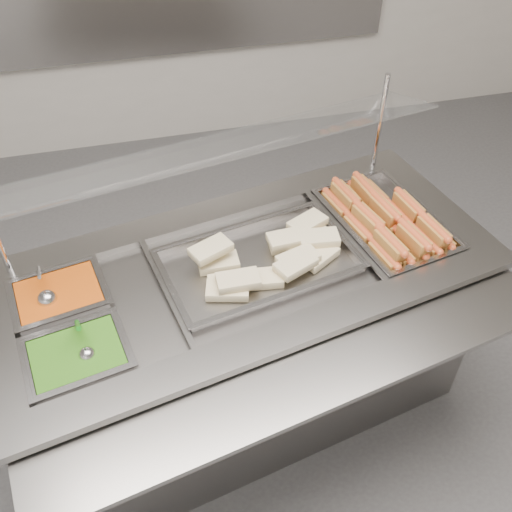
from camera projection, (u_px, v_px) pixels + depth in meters
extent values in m
plane|color=#4C4C4F|center=(237.00, 483.00, 2.12)|extent=(6.00, 6.00, 0.00)
cube|color=slate|center=(245.00, 343.00, 2.12)|extent=(1.68, 0.95, 0.77)
cube|color=gray|center=(288.00, 334.00, 1.65)|extent=(1.65, 0.43, 0.03)
cube|color=gray|center=(209.00, 213.00, 2.05)|extent=(1.65, 0.43, 0.03)
cube|color=gray|center=(435.00, 205.00, 2.09)|extent=(0.21, 0.51, 0.03)
cube|color=black|center=(244.00, 288.00, 1.92)|extent=(1.50, 0.77, 0.02)
cube|color=gray|center=(344.00, 232.00, 1.96)|extent=(0.11, 0.50, 0.01)
cube|color=gray|center=(166.00, 290.00, 1.76)|extent=(0.11, 0.50, 0.01)
cube|color=gray|center=(311.00, 378.00, 1.57)|extent=(1.60, 0.52, 0.02)
cylinder|color=slate|center=(47.00, 452.00, 1.44)|extent=(0.06, 0.23, 0.02)
cylinder|color=slate|center=(482.00, 282.00, 1.88)|extent=(0.06, 0.23, 0.02)
cylinder|color=silver|center=(380.00, 123.00, 2.11)|extent=(0.02, 0.02, 0.39)
cube|color=silver|center=(218.00, 148.00, 1.73)|extent=(1.47, 0.53, 0.08)
cube|color=#C3470A|center=(61.00, 300.00, 1.77)|extent=(0.28, 0.24, 0.08)
cube|color=#21620F|center=(79.00, 361.00, 1.60)|extent=(0.28, 0.24, 0.08)
cube|color=#90591E|center=(384.00, 257.00, 1.89)|extent=(0.07, 0.14, 0.05)
cylinder|color=#CF4D25|center=(385.00, 253.00, 1.87)|extent=(0.05, 0.15, 0.03)
cube|color=#90591E|center=(359.00, 230.00, 1.99)|extent=(0.07, 0.14, 0.05)
cylinder|color=#CF4D25|center=(359.00, 226.00, 1.98)|extent=(0.06, 0.15, 0.03)
cube|color=#90591E|center=(336.00, 206.00, 2.09)|extent=(0.07, 0.14, 0.05)
cylinder|color=#CF4D25|center=(336.00, 202.00, 2.08)|extent=(0.06, 0.15, 0.03)
cube|color=#90591E|center=(397.00, 253.00, 1.90)|extent=(0.07, 0.14, 0.05)
cylinder|color=#CF4D25|center=(398.00, 249.00, 1.89)|extent=(0.05, 0.15, 0.03)
cube|color=#90591E|center=(372.00, 226.00, 2.01)|extent=(0.07, 0.14, 0.05)
cylinder|color=#CF4D25|center=(372.00, 222.00, 1.99)|extent=(0.06, 0.15, 0.03)
cube|color=#90591E|center=(348.00, 202.00, 2.11)|extent=(0.07, 0.14, 0.05)
cylinder|color=#CF4D25|center=(349.00, 198.00, 2.09)|extent=(0.06, 0.15, 0.03)
cube|color=#90591E|center=(411.00, 248.00, 1.92)|extent=(0.07, 0.14, 0.05)
cylinder|color=#CF4D25|center=(412.00, 244.00, 1.91)|extent=(0.06, 0.15, 0.03)
cube|color=#90591E|center=(385.00, 222.00, 2.02)|extent=(0.07, 0.14, 0.05)
cylinder|color=#CF4D25|center=(386.00, 218.00, 2.01)|extent=(0.05, 0.15, 0.03)
cube|color=#90591E|center=(361.00, 198.00, 2.13)|extent=(0.07, 0.14, 0.05)
cylinder|color=#CF4D25|center=(362.00, 194.00, 2.11)|extent=(0.06, 0.15, 0.03)
cube|color=#90591E|center=(424.00, 244.00, 1.94)|extent=(0.07, 0.14, 0.05)
cylinder|color=#CF4D25|center=(425.00, 239.00, 1.93)|extent=(0.06, 0.15, 0.03)
cube|color=#90591E|center=(398.00, 218.00, 2.04)|extent=(0.07, 0.14, 0.05)
cylinder|color=#CF4D25|center=(399.00, 213.00, 2.03)|extent=(0.05, 0.15, 0.03)
cube|color=#90591E|center=(373.00, 194.00, 2.14)|extent=(0.07, 0.14, 0.05)
cylinder|color=#CF4D25|center=(374.00, 190.00, 2.13)|extent=(0.05, 0.15, 0.03)
cube|color=#90591E|center=(437.00, 239.00, 1.95)|extent=(0.07, 0.14, 0.05)
cylinder|color=#CF4D25|center=(438.00, 235.00, 1.94)|extent=(0.05, 0.15, 0.03)
cube|color=#90591E|center=(390.00, 245.00, 1.87)|extent=(0.07, 0.14, 0.05)
cylinder|color=#CF4D25|center=(391.00, 240.00, 1.85)|extent=(0.06, 0.15, 0.03)
cube|color=#90591E|center=(368.00, 219.00, 1.96)|extent=(0.08, 0.14, 0.05)
cylinder|color=#CF4D25|center=(368.00, 214.00, 1.95)|extent=(0.06, 0.15, 0.03)
cube|color=#90591E|center=(345.00, 195.00, 2.06)|extent=(0.07, 0.14, 0.05)
cylinder|color=#CF4D25|center=(346.00, 191.00, 2.05)|extent=(0.05, 0.15, 0.03)
cube|color=#90591E|center=(414.00, 239.00, 1.89)|extent=(0.07, 0.14, 0.05)
cylinder|color=#CF4D25|center=(415.00, 234.00, 1.87)|extent=(0.06, 0.15, 0.03)
cube|color=#90591E|center=(385.00, 211.00, 2.00)|extent=(0.07, 0.14, 0.05)
cylinder|color=#CF4D25|center=(386.00, 206.00, 1.98)|extent=(0.05, 0.15, 0.03)
cube|color=#90591E|center=(365.00, 190.00, 2.09)|extent=(0.06, 0.14, 0.05)
cylinder|color=#CF4D25|center=(366.00, 185.00, 2.07)|extent=(0.05, 0.15, 0.03)
cube|color=#90591E|center=(433.00, 231.00, 1.92)|extent=(0.07, 0.14, 0.05)
cylinder|color=#CF4D25|center=(435.00, 227.00, 1.90)|extent=(0.05, 0.15, 0.03)
cube|color=#90591E|center=(408.00, 206.00, 2.02)|extent=(0.07, 0.14, 0.05)
cylinder|color=#CF4D25|center=(409.00, 202.00, 2.00)|extent=(0.05, 0.15, 0.03)
cube|color=beige|center=(227.00, 290.00, 1.77)|extent=(0.15, 0.11, 0.03)
cube|color=beige|center=(288.00, 243.00, 1.93)|extent=(0.14, 0.08, 0.03)
cube|color=beige|center=(319.00, 256.00, 1.88)|extent=(0.15, 0.13, 0.03)
cube|color=beige|center=(302.00, 242.00, 1.93)|extent=(0.15, 0.10, 0.03)
cube|color=beige|center=(230.00, 283.00, 1.79)|extent=(0.13, 0.08, 0.03)
cube|color=beige|center=(308.00, 236.00, 1.96)|extent=(0.14, 0.10, 0.03)
cube|color=beige|center=(262.00, 279.00, 1.81)|extent=(0.14, 0.09, 0.03)
cube|color=beige|center=(218.00, 263.00, 1.86)|extent=(0.13, 0.08, 0.03)
cube|color=beige|center=(307.00, 223.00, 1.96)|extent=(0.15, 0.12, 0.03)
cube|color=beige|center=(319.00, 238.00, 1.90)|extent=(0.14, 0.09, 0.03)
cube|color=beige|center=(298.00, 259.00, 1.83)|extent=(0.15, 0.11, 0.03)
cube|color=beige|center=(238.00, 280.00, 1.76)|extent=(0.13, 0.08, 0.03)
cube|color=beige|center=(288.00, 239.00, 1.90)|extent=(0.14, 0.08, 0.03)
cube|color=beige|center=(296.00, 265.00, 1.81)|extent=(0.15, 0.12, 0.03)
cube|color=beige|center=(211.00, 249.00, 1.82)|extent=(0.15, 0.12, 0.03)
sphere|color=#B8B7BC|center=(47.00, 300.00, 1.72)|extent=(0.06, 0.06, 0.06)
cylinder|color=#B8B7BC|center=(39.00, 272.00, 1.74)|extent=(0.04, 0.14, 0.09)
sphere|color=#B8B7BC|center=(87.00, 355.00, 1.58)|extent=(0.05, 0.05, 0.05)
cylinder|color=#157314|center=(78.00, 325.00, 1.59)|extent=(0.04, 0.12, 0.10)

